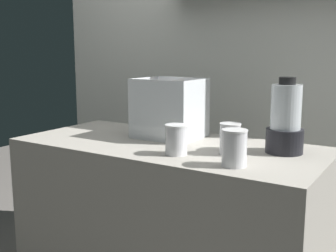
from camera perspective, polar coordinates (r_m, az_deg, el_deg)
counter at (r=2.05m, az=0.00°, el=-14.73°), size 1.40×0.64×0.90m
back_wall_unit at (r=2.54m, az=9.43°, el=8.96°), size 2.60×0.24×2.50m
carrot_display_bin at (r=2.03m, az=0.11°, el=0.96°), size 0.30×0.26×0.29m
blender_pitcher at (r=1.77m, az=15.67°, el=0.56°), size 0.15×0.15×0.31m
juice_cup_beet_far_left at (r=1.69m, az=1.14°, el=-2.14°), size 0.09×0.09×0.12m
juice_cup_pomegranate_left at (r=1.71m, az=8.43°, el=-2.05°), size 0.09×0.09×0.13m
juice_cup_pomegranate_middle at (r=1.54m, az=9.01°, el=-3.16°), size 0.09×0.09×0.14m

